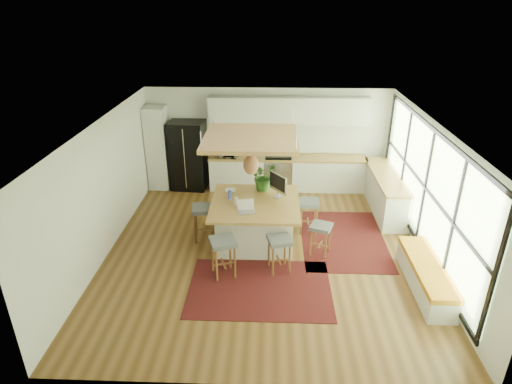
{
  "coord_description": "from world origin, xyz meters",
  "views": [
    {
      "loc": [
        0.12,
        -7.8,
        4.92
      ],
      "look_at": [
        -0.2,
        0.5,
        1.1
      ],
      "focal_mm": 30.36,
      "sensor_mm": 36.0,
      "label": 1
    }
  ],
  "objects_px": {
    "island": "(255,221)",
    "stool_right_front": "(320,239)",
    "laptop": "(246,207)",
    "island_plant": "(263,179)",
    "fridge": "(188,156)",
    "stool_near_right": "(279,255)",
    "microwave": "(228,151)",
    "stool_near_left": "(224,259)",
    "monitor": "(278,186)",
    "stool_right_back": "(308,217)",
    "stool_left_side": "(204,225)"
  },
  "relations": [
    {
      "from": "island",
      "to": "fridge",
      "type": "bearing_deg",
      "value": 124.47
    },
    {
      "from": "island",
      "to": "laptop",
      "type": "distance_m",
      "value": 0.77
    },
    {
      "from": "stool_near_left",
      "to": "stool_right_back",
      "type": "distance_m",
      "value": 2.47
    },
    {
      "from": "stool_near_right",
      "to": "island_plant",
      "type": "distance_m",
      "value": 1.98
    },
    {
      "from": "island",
      "to": "stool_left_side",
      "type": "xyz_separation_m",
      "value": [
        -1.12,
        0.02,
        -0.11
      ]
    },
    {
      "from": "island",
      "to": "laptop",
      "type": "height_order",
      "value": "laptop"
    },
    {
      "from": "fridge",
      "to": "island_plant",
      "type": "xyz_separation_m",
      "value": [
        2.08,
        -2.15,
        0.25
      ]
    },
    {
      "from": "fridge",
      "to": "stool_near_right",
      "type": "bearing_deg",
      "value": -53.61
    },
    {
      "from": "stool_right_front",
      "to": "island_plant",
      "type": "height_order",
      "value": "island_plant"
    },
    {
      "from": "island",
      "to": "stool_near_left",
      "type": "xyz_separation_m",
      "value": [
        -0.55,
        -1.3,
        -0.11
      ]
    },
    {
      "from": "stool_left_side",
      "to": "microwave",
      "type": "relative_size",
      "value": 1.56
    },
    {
      "from": "island",
      "to": "stool_near_right",
      "type": "distance_m",
      "value": 1.22
    },
    {
      "from": "stool_near_right",
      "to": "microwave",
      "type": "xyz_separation_m",
      "value": [
        -1.34,
        3.87,
        0.74
      ]
    },
    {
      "from": "stool_near_right",
      "to": "island_plant",
      "type": "xyz_separation_m",
      "value": [
        -0.35,
        1.77,
        0.82
      ]
    },
    {
      "from": "stool_near_left",
      "to": "island_plant",
      "type": "distance_m",
      "value": 2.23
    },
    {
      "from": "fridge",
      "to": "island",
      "type": "height_order",
      "value": "fridge"
    },
    {
      "from": "fridge",
      "to": "stool_right_front",
      "type": "distance_m",
      "value": 4.69
    },
    {
      "from": "stool_left_side",
      "to": "island_plant",
      "type": "relative_size",
      "value": 1.23
    },
    {
      "from": "microwave",
      "to": "laptop",
      "type": "bearing_deg",
      "value": -71.24
    },
    {
      "from": "stool_near_right",
      "to": "stool_right_back",
      "type": "relative_size",
      "value": 0.96
    },
    {
      "from": "stool_right_front",
      "to": "fridge",
      "type": "bearing_deg",
      "value": 134.8
    },
    {
      "from": "fridge",
      "to": "island",
      "type": "relative_size",
      "value": 1.01
    },
    {
      "from": "stool_right_front",
      "to": "microwave",
      "type": "distance_m",
      "value": 3.99
    },
    {
      "from": "stool_right_front",
      "to": "monitor",
      "type": "height_order",
      "value": "monitor"
    },
    {
      "from": "island",
      "to": "stool_near_right",
      "type": "height_order",
      "value": "island"
    },
    {
      "from": "fridge",
      "to": "monitor",
      "type": "distance_m",
      "value": 3.51
    },
    {
      "from": "laptop",
      "to": "island_plant",
      "type": "xyz_separation_m",
      "value": [
        0.31,
        1.14,
        0.13
      ]
    },
    {
      "from": "stool_right_back",
      "to": "monitor",
      "type": "bearing_deg",
      "value": -162.8
    },
    {
      "from": "stool_near_left",
      "to": "stool_near_right",
      "type": "distance_m",
      "value": 1.07
    },
    {
      "from": "island_plant",
      "to": "microwave",
      "type": "bearing_deg",
      "value": 115.19
    },
    {
      "from": "stool_near_left",
      "to": "monitor",
      "type": "height_order",
      "value": "monitor"
    },
    {
      "from": "stool_right_front",
      "to": "microwave",
      "type": "xyz_separation_m",
      "value": [
        -2.19,
        3.25,
        0.74
      ]
    },
    {
      "from": "stool_left_side",
      "to": "microwave",
      "type": "xyz_separation_m",
      "value": [
        0.28,
        2.74,
        0.74
      ]
    },
    {
      "from": "island_plant",
      "to": "island",
      "type": "bearing_deg",
      "value": -102.97
    },
    {
      "from": "stool_left_side",
      "to": "island_plant",
      "type": "xyz_separation_m",
      "value": [
        1.27,
        0.64,
        0.82
      ]
    },
    {
      "from": "stool_left_side",
      "to": "stool_right_front",
      "type": "bearing_deg",
      "value": -11.74
    },
    {
      "from": "laptop",
      "to": "stool_left_side",
      "type": "bearing_deg",
      "value": 141.27
    },
    {
      "from": "laptop",
      "to": "stool_right_back",
      "type": "bearing_deg",
      "value": 24.02
    },
    {
      "from": "stool_right_back",
      "to": "island_plant",
      "type": "relative_size",
      "value": 1.18
    },
    {
      "from": "island",
      "to": "stool_near_left",
      "type": "distance_m",
      "value": 1.41
    },
    {
      "from": "island",
      "to": "stool_right_front",
      "type": "height_order",
      "value": "island"
    },
    {
      "from": "stool_near_left",
      "to": "stool_right_front",
      "type": "distance_m",
      "value": 2.06
    },
    {
      "from": "stool_right_front",
      "to": "stool_near_left",
      "type": "bearing_deg",
      "value": -157.2
    },
    {
      "from": "monitor",
      "to": "island",
      "type": "bearing_deg",
      "value": -97.09
    },
    {
      "from": "island",
      "to": "stool_left_side",
      "type": "bearing_deg",
      "value": 179.14
    },
    {
      "from": "stool_near_left",
      "to": "monitor",
      "type": "distance_m",
      "value": 2.04
    },
    {
      "from": "island",
      "to": "stool_right_front",
      "type": "bearing_deg",
      "value": -20.16
    },
    {
      "from": "fridge",
      "to": "stool_near_right",
      "type": "xyz_separation_m",
      "value": [
        2.43,
        -3.91,
        -0.57
      ]
    },
    {
      "from": "stool_right_back",
      "to": "island_plant",
      "type": "height_order",
      "value": "island_plant"
    },
    {
      "from": "stool_near_right",
      "to": "fridge",
      "type": "bearing_deg",
      "value": 121.84
    }
  ]
}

